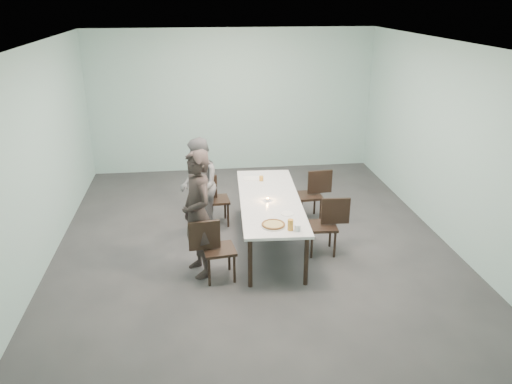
{
  "coord_description": "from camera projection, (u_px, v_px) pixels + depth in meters",
  "views": [
    {
      "loc": [
        -0.83,
        -7.02,
        3.63
      ],
      "look_at": [
        0.0,
        -0.48,
        1.0
      ],
      "focal_mm": 35.0,
      "sensor_mm": 36.0,
      "label": 1
    }
  ],
  "objects": [
    {
      "name": "water_tumbler",
      "position": [
        297.0,
        228.0,
        6.48
      ],
      "size": [
        0.08,
        0.08,
        0.09
      ],
      "primitive_type": "cylinder",
      "color": "silver",
      "rests_on": "table"
    },
    {
      "name": "menu",
      "position": [
        252.0,
        178.0,
        8.35
      ],
      "size": [
        0.31,
        0.24,
        0.01
      ],
      "primitive_type": "cube",
      "rotation": [
        0.0,
        0.0,
        -0.06
      ],
      "color": "silver",
      "rests_on": "table"
    },
    {
      "name": "table",
      "position": [
        270.0,
        202.0,
        7.54
      ],
      "size": [
        1.05,
        2.65,
        0.75
      ],
      "rotation": [
        0.0,
        0.0,
        -0.06
      ],
      "color": "white",
      "rests_on": "ground"
    },
    {
      "name": "ground",
      "position": [
        252.0,
        239.0,
        7.91
      ],
      "size": [
        7.0,
        7.0,
        0.0
      ],
      "primitive_type": "plane",
      "color": "#333335",
      "rests_on": "ground"
    },
    {
      "name": "beer_glass",
      "position": [
        290.0,
        225.0,
        6.5
      ],
      "size": [
        0.08,
        0.08,
        0.15
      ],
      "primitive_type": "cylinder",
      "color": "orange",
      "rests_on": "table"
    },
    {
      "name": "chair_far_right",
      "position": [
        313.0,
        191.0,
        8.47
      ],
      "size": [
        0.62,
        0.45,
        0.87
      ],
      "rotation": [
        0.0,
        0.0,
        3.21
      ],
      "color": "black",
      "rests_on": "ground"
    },
    {
      "name": "chair_near_right",
      "position": [
        327.0,
        222.0,
        7.35
      ],
      "size": [
        0.62,
        0.45,
        0.87
      ],
      "rotation": [
        0.0,
        0.0,
        3.08
      ],
      "color": "black",
      "rests_on": "ground"
    },
    {
      "name": "room_shell",
      "position": [
        252.0,
        114.0,
        7.16
      ],
      "size": [
        6.02,
        7.02,
        3.01
      ],
      "color": "#A3CDC7",
      "rests_on": "ground"
    },
    {
      "name": "diner_far",
      "position": [
        199.0,
        186.0,
        7.98
      ],
      "size": [
        0.68,
        0.82,
        1.54
      ],
      "primitive_type": "imported",
      "rotation": [
        0.0,
        0.0,
        -1.44
      ],
      "color": "slate",
      "rests_on": "ground"
    },
    {
      "name": "side_plate",
      "position": [
        287.0,
        214.0,
        7.0
      ],
      "size": [
        0.18,
        0.18,
        0.01
      ],
      "primitive_type": "cylinder",
      "color": "white",
      "rests_on": "table"
    },
    {
      "name": "chair_far_left",
      "position": [
        211.0,
        196.0,
        8.27
      ],
      "size": [
        0.63,
        0.45,
        0.87
      ],
      "rotation": [
        0.0,
        0.0,
        0.08
      ],
      "color": "black",
      "rests_on": "ground"
    },
    {
      "name": "chair_near_left",
      "position": [
        213.0,
        246.0,
        6.65
      ],
      "size": [
        0.63,
        0.47,
        0.87
      ],
      "rotation": [
        0.0,
        0.0,
        0.13
      ],
      "color": "black",
      "rests_on": "ground"
    },
    {
      "name": "pizza",
      "position": [
        273.0,
        225.0,
        6.64
      ],
      "size": [
        0.34,
        0.34,
        0.04
      ],
      "color": "white",
      "rests_on": "table"
    },
    {
      "name": "tealight",
      "position": [
        267.0,
        200.0,
        7.44
      ],
      "size": [
        0.06,
        0.06,
        0.05
      ],
      "color": "silver",
      "rests_on": "table"
    },
    {
      "name": "diner_near",
      "position": [
        198.0,
        214.0,
        6.66
      ],
      "size": [
        0.62,
        0.75,
        1.77
      ],
      "primitive_type": "imported",
      "rotation": [
        0.0,
        0.0,
        -1.22
      ],
      "color": "black",
      "rests_on": "ground"
    },
    {
      "name": "amber_tumbler",
      "position": [
        261.0,
        178.0,
        8.24
      ],
      "size": [
        0.07,
        0.07,
        0.08
      ],
      "primitive_type": "cylinder",
      "color": "orange",
      "rests_on": "table"
    }
  ]
}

